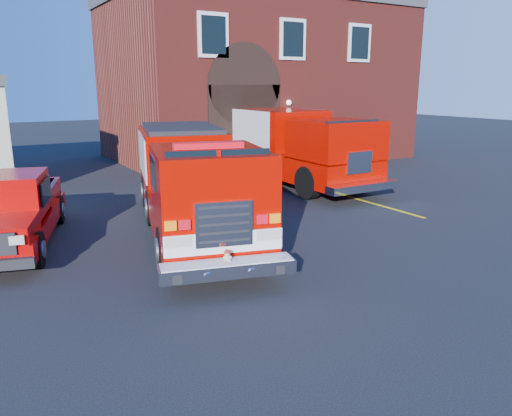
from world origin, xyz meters
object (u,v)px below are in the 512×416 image
fire_station (255,80)px  pickup_truck (8,211)px  fire_engine (192,181)px  secondary_truck (288,143)px

fire_station → pickup_truck: size_ratio=2.47×
fire_engine → pickup_truck: fire_engine is taller
fire_engine → pickup_truck: size_ratio=1.53×
fire_station → pickup_truck: (-13.73, -10.88, -3.35)m
fire_station → secondary_truck: fire_station is taller
pickup_truck → secondary_truck: bearing=17.8°
pickup_truck → secondary_truck: 11.51m
fire_engine → secondary_truck: secondary_truck is taller
fire_station → secondary_truck: bearing=-110.7°
secondary_truck → pickup_truck: bearing=-162.2°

